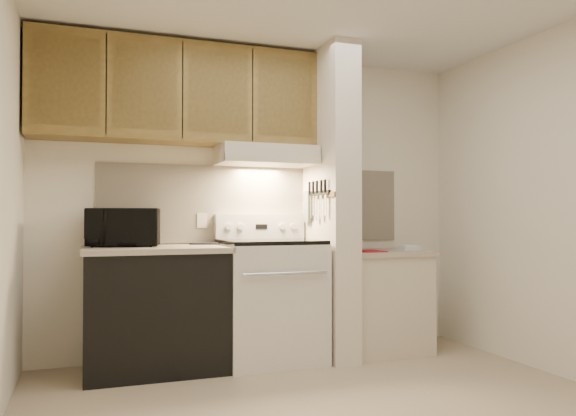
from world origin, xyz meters
name	(u,v)px	position (x,y,z in m)	size (l,w,h in m)	color
floor	(331,408)	(0.00, 0.00, 0.00)	(3.60, 3.60, 0.00)	#BFAA8C
wall_back	(258,203)	(0.00, 1.50, 1.25)	(3.60, 0.02, 2.50)	white
wall_right	(565,200)	(1.80, 0.00, 1.25)	(0.02, 3.00, 2.50)	white
backsplash	(258,204)	(0.00, 1.49, 1.24)	(2.60, 0.02, 0.63)	white
range_body	(270,302)	(0.00, 1.16, 0.46)	(0.76, 0.65, 0.92)	silver
oven_window	(284,303)	(0.00, 0.84, 0.50)	(0.50, 0.01, 0.30)	black
oven_handle	(286,273)	(0.00, 0.80, 0.72)	(0.02, 0.02, 0.65)	silver
cooktop	(270,242)	(0.00, 1.16, 0.94)	(0.74, 0.64, 0.03)	black
range_backguard	(260,227)	(0.00, 1.44, 1.05)	(0.76, 0.08, 0.20)	silver
range_display	(261,227)	(0.00, 1.40, 1.05)	(0.10, 0.01, 0.04)	black
range_knob_left_outer	(228,227)	(-0.28, 1.40, 1.05)	(0.05, 0.05, 0.02)	silver
range_knob_left_inner	(240,227)	(-0.18, 1.40, 1.05)	(0.05, 0.05, 0.02)	silver
range_knob_right_inner	(282,226)	(0.18, 1.40, 1.05)	(0.05, 0.05, 0.02)	silver
range_knob_right_outer	(293,226)	(0.28, 1.40, 1.05)	(0.05, 0.05, 0.02)	silver
dishwasher_front	(156,312)	(-0.88, 1.17, 0.43)	(1.00, 0.63, 0.87)	black
left_countertop	(156,249)	(-0.88, 1.17, 0.89)	(1.04, 0.67, 0.04)	#B4A793
spoon_rest	(205,244)	(-0.48, 1.36, 0.92)	(0.23, 0.07, 0.02)	black
teal_jar	(105,240)	(-1.23, 1.39, 0.95)	(0.08, 0.08, 0.09)	#23685B
outlet	(202,221)	(-0.48, 1.48, 1.10)	(0.08, 0.01, 0.12)	beige
microwave	(124,227)	(-1.10, 1.31, 1.05)	(0.51, 0.35, 0.28)	black
partition_pillar	(330,202)	(0.51, 1.15, 1.25)	(0.22, 0.70, 2.50)	silver
pillar_trim	(317,196)	(0.39, 1.15, 1.30)	(0.01, 0.70, 0.04)	olive
knife_strip	(319,193)	(0.39, 1.10, 1.32)	(0.02, 0.42, 0.04)	black
knife_blade_a	(326,205)	(0.38, 0.93, 1.22)	(0.01, 0.04, 0.16)	silver
knife_handle_a	(325,186)	(0.38, 0.94, 1.37)	(0.02, 0.02, 0.10)	black
knife_blade_b	(321,207)	(0.38, 1.03, 1.21)	(0.01, 0.04, 0.18)	silver
knife_handle_b	(321,186)	(0.38, 1.02, 1.37)	(0.02, 0.02, 0.10)	black
knife_blade_c	(317,208)	(0.38, 1.11, 1.20)	(0.01, 0.04, 0.20)	silver
knife_handle_c	(317,187)	(0.38, 1.11, 1.37)	(0.02, 0.02, 0.10)	black
knife_blade_d	(314,206)	(0.38, 1.18, 1.22)	(0.01, 0.04, 0.16)	silver
knife_handle_d	(313,187)	(0.38, 1.19, 1.37)	(0.02, 0.02, 0.10)	black
knife_blade_e	(310,207)	(0.38, 1.25, 1.21)	(0.01, 0.04, 0.18)	silver
knife_handle_e	(309,188)	(0.38, 1.27, 1.37)	(0.02, 0.02, 0.10)	black
oven_mitt	(307,206)	(0.38, 1.32, 1.22)	(0.03, 0.11, 0.25)	slate
right_cab_base	(380,303)	(0.97, 1.15, 0.40)	(0.70, 0.60, 0.81)	beige
right_countertop	(380,252)	(0.97, 1.15, 0.83)	(0.74, 0.64, 0.04)	#B4A793
red_folder	(369,251)	(0.79, 1.00, 0.85)	(0.19, 0.26, 0.01)	#A11119
white_box	(409,248)	(1.19, 1.05, 0.87)	(0.16, 0.10, 0.04)	white
range_hood	(266,156)	(0.00, 1.28, 1.62)	(0.78, 0.44, 0.15)	beige
hood_lip	(274,159)	(0.00, 1.07, 1.58)	(0.78, 0.04, 0.06)	beige
upper_cabinets	(179,94)	(-0.69, 1.32, 2.08)	(2.18, 0.33, 0.77)	olive
cab_door_a	(65,80)	(-1.51, 1.17, 2.08)	(0.46, 0.01, 0.63)	olive
cab_gap_a	(106,84)	(-1.23, 1.16, 2.08)	(0.01, 0.01, 0.73)	black
cab_door_b	(145,87)	(-0.96, 1.17, 2.08)	(0.46, 0.01, 0.63)	olive
cab_gap_b	(183,89)	(-0.69, 1.16, 2.08)	(0.01, 0.01, 0.73)	black
cab_door_c	(218,92)	(-0.42, 1.17, 2.08)	(0.46, 0.01, 0.63)	olive
cab_gap_c	(253,95)	(-0.14, 1.16, 2.08)	(0.01, 0.01, 0.73)	black
cab_door_d	(285,97)	(0.13, 1.17, 2.08)	(0.46, 0.01, 0.63)	olive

